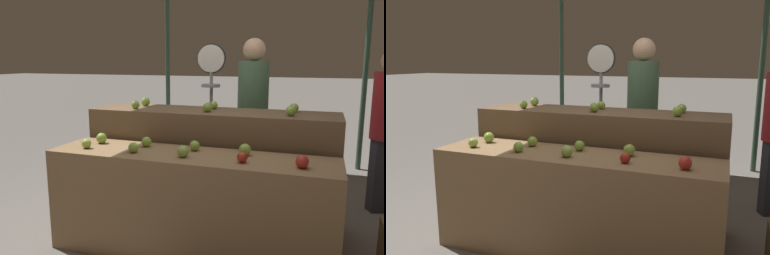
% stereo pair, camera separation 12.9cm
% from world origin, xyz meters
% --- Properties ---
extents(ground_plane, '(60.00, 60.00, 0.00)m').
position_xyz_m(ground_plane, '(0.00, 0.00, 0.00)').
color(ground_plane, slate).
extents(display_counter_front, '(2.22, 0.55, 0.83)m').
position_xyz_m(display_counter_front, '(0.00, 0.00, 0.41)').
color(display_counter_front, olive).
rests_on(display_counter_front, ground_plane).
extents(display_counter_back, '(2.22, 0.55, 1.09)m').
position_xyz_m(display_counter_back, '(0.00, 0.60, 0.54)').
color(display_counter_back, brown).
rests_on(display_counter_back, ground_plane).
extents(apple_front_0, '(0.08, 0.08, 0.08)m').
position_xyz_m(apple_front_0, '(-0.85, -0.10, 0.87)').
color(apple_front_0, '#8EB247').
rests_on(apple_front_0, display_counter_front).
extents(apple_front_1, '(0.08, 0.08, 0.08)m').
position_xyz_m(apple_front_1, '(-0.42, -0.10, 0.87)').
color(apple_front_1, '#84AD3D').
rests_on(apple_front_1, display_counter_front).
extents(apple_front_2, '(0.09, 0.09, 0.09)m').
position_xyz_m(apple_front_2, '(-0.01, -0.10, 0.87)').
color(apple_front_2, '#8EB247').
rests_on(apple_front_2, display_counter_front).
extents(apple_front_3, '(0.08, 0.08, 0.08)m').
position_xyz_m(apple_front_3, '(0.43, -0.10, 0.87)').
color(apple_front_3, '#AD281E').
rests_on(apple_front_3, display_counter_front).
extents(apple_front_4, '(0.09, 0.09, 0.09)m').
position_xyz_m(apple_front_4, '(0.84, -0.10, 0.87)').
color(apple_front_4, '#B72D23').
rests_on(apple_front_4, display_counter_front).
extents(apple_front_5, '(0.09, 0.09, 0.09)m').
position_xyz_m(apple_front_5, '(-0.84, 0.10, 0.87)').
color(apple_front_5, '#84AD3D').
rests_on(apple_front_5, display_counter_front).
extents(apple_front_6, '(0.08, 0.08, 0.08)m').
position_xyz_m(apple_front_6, '(-0.41, 0.11, 0.87)').
color(apple_front_6, '#84AD3D').
rests_on(apple_front_6, display_counter_front).
extents(apple_front_7, '(0.08, 0.08, 0.08)m').
position_xyz_m(apple_front_7, '(0.01, 0.12, 0.87)').
color(apple_front_7, '#84AD3D').
rests_on(apple_front_7, display_counter_front).
extents(apple_front_8, '(0.09, 0.09, 0.09)m').
position_xyz_m(apple_front_8, '(0.41, 0.10, 0.87)').
color(apple_front_8, '#8EB247').
rests_on(apple_front_8, display_counter_front).
extents(apple_back_0, '(0.08, 0.08, 0.08)m').
position_xyz_m(apple_back_0, '(-0.70, 0.48, 1.12)').
color(apple_back_0, '#7AA338').
rests_on(apple_back_0, display_counter_back).
extents(apple_back_1, '(0.08, 0.08, 0.08)m').
position_xyz_m(apple_back_1, '(-0.01, 0.50, 1.13)').
color(apple_back_1, '#7AA338').
rests_on(apple_back_1, display_counter_back).
extents(apple_back_2, '(0.08, 0.08, 0.08)m').
position_xyz_m(apple_back_2, '(0.70, 0.50, 1.13)').
color(apple_back_2, '#84AD3D').
rests_on(apple_back_2, display_counter_back).
extents(apple_back_3, '(0.08, 0.08, 0.08)m').
position_xyz_m(apple_back_3, '(-0.71, 0.70, 1.13)').
color(apple_back_3, '#84AD3D').
rests_on(apple_back_3, display_counter_back).
extents(apple_back_4, '(0.08, 0.08, 0.08)m').
position_xyz_m(apple_back_4, '(-0.01, 0.70, 1.12)').
color(apple_back_4, '#84AD3D').
rests_on(apple_back_4, display_counter_back).
extents(apple_back_5, '(0.08, 0.08, 0.08)m').
position_xyz_m(apple_back_5, '(0.71, 0.72, 1.13)').
color(apple_back_5, '#8EB247').
rests_on(apple_back_5, display_counter_back).
extents(produce_scale, '(0.31, 0.20, 1.70)m').
position_xyz_m(produce_scale, '(-0.20, 1.24, 1.26)').
color(produce_scale, '#99999E').
rests_on(produce_scale, ground_plane).
extents(person_vendor_at_scale, '(0.37, 0.37, 1.75)m').
position_xyz_m(person_vendor_at_scale, '(0.25, 1.27, 1.03)').
color(person_vendor_at_scale, '#2D2D38').
rests_on(person_vendor_at_scale, ground_plane).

